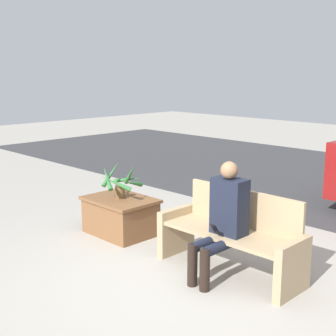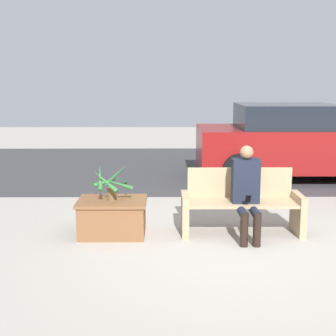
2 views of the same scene
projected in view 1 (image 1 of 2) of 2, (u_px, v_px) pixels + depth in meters
ground_plane at (187, 279)px, 4.91m from camera, size 30.00×30.00×0.00m
bench at (232, 235)px, 5.04m from camera, size 1.65×0.55×0.88m
person_seated at (223, 217)px, 4.83m from camera, size 0.36×0.64×1.23m
planter_box at (121, 215)px, 6.23m from camera, size 0.93×0.69×0.49m
potted_plant at (121, 181)px, 6.14m from camera, size 0.57×0.59×0.48m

